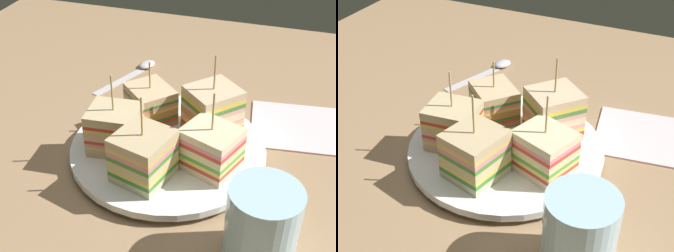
% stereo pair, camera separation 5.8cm
% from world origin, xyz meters
% --- Properties ---
extents(ground_plane, '(1.03, 0.96, 0.02)m').
position_xyz_m(ground_plane, '(0.00, 0.00, -0.01)').
color(ground_plane, '#A07D5A').
extents(plate, '(0.25, 0.25, 0.02)m').
position_xyz_m(plate, '(0.00, 0.00, 0.01)').
color(plate, white).
rests_on(plate, ground_plane).
extents(sandwich_wedge_0, '(0.07, 0.06, 0.10)m').
position_xyz_m(sandwich_wedge_0, '(-0.06, -0.02, 0.05)').
color(sandwich_wedge_0, '#E1B685').
rests_on(sandwich_wedge_0, plate).
extents(sandwich_wedge_1, '(0.07, 0.08, 0.11)m').
position_xyz_m(sandwich_wedge_1, '(-0.01, -0.07, 0.05)').
color(sandwich_wedge_1, beige).
rests_on(sandwich_wedge_1, plate).
extents(sandwich_wedge_2, '(0.08, 0.07, 0.10)m').
position_xyz_m(sandwich_wedge_2, '(0.06, -0.02, 0.04)').
color(sandwich_wedge_2, beige).
rests_on(sandwich_wedge_2, plate).
extents(sandwich_wedge_3, '(0.08, 0.08, 0.11)m').
position_xyz_m(sandwich_wedge_3, '(0.05, 0.05, 0.05)').
color(sandwich_wedge_3, '#D1BF8B').
rests_on(sandwich_wedge_3, plate).
extents(sandwich_wedge_4, '(0.08, 0.08, 0.09)m').
position_xyz_m(sandwich_wedge_4, '(-0.04, 0.05, 0.04)').
color(sandwich_wedge_4, '#E2BB7D').
rests_on(sandwich_wedge_4, plate).
extents(chip_pile, '(0.05, 0.06, 0.02)m').
position_xyz_m(chip_pile, '(0.00, -0.01, 0.03)').
color(chip_pile, '#E6D080').
rests_on(chip_pile, plate).
extents(spoon, '(0.07, 0.14, 0.01)m').
position_xyz_m(spoon, '(-0.12, 0.21, 0.00)').
color(spoon, silver).
rests_on(spoon, ground_plane).
extents(napkin, '(0.14, 0.13, 0.01)m').
position_xyz_m(napkin, '(0.15, 0.12, 0.00)').
color(napkin, silver).
rests_on(napkin, ground_plane).
extents(drinking_glass, '(0.07, 0.07, 0.09)m').
position_xyz_m(drinking_glass, '(0.14, -0.13, 0.04)').
color(drinking_glass, '#AFD8EA').
rests_on(drinking_glass, ground_plane).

